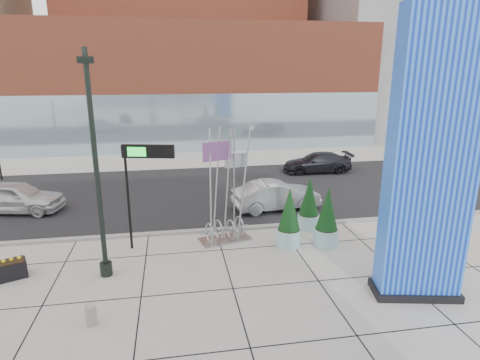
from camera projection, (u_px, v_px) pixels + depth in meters
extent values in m
plane|color=#9E9991|center=(201.00, 276.00, 14.18)|extent=(160.00, 160.00, 0.00)
cube|color=black|center=(188.00, 193.00, 23.67)|extent=(80.00, 12.00, 0.02)
cube|color=gray|center=(194.00, 231.00, 17.96)|extent=(80.00, 0.30, 0.12)
cube|color=#A4482F|center=(188.00, 86.00, 38.49)|extent=(34.00, 10.00, 11.00)
cube|color=#8CA5B2|center=(192.00, 123.00, 34.74)|extent=(34.00, 0.60, 5.00)
cube|color=slate|center=(402.00, 51.00, 46.37)|extent=(20.00, 18.00, 18.00)
cube|color=#0B29AA|center=(431.00, 161.00, 11.91)|extent=(2.62, 1.46, 8.90)
cube|color=black|center=(414.00, 290.00, 13.07)|extent=(2.85, 1.69, 0.25)
cylinder|color=black|center=(96.00, 170.00, 13.25)|extent=(0.17, 0.17, 7.75)
cylinder|color=black|center=(106.00, 269.00, 14.23)|extent=(0.43, 0.43, 0.48)
cube|color=black|center=(85.00, 60.00, 12.31)|extent=(0.50, 0.24, 0.21)
cube|color=#ABADB0|center=(225.00, 239.00, 17.23)|extent=(2.35, 1.59, 0.06)
cylinder|color=#ABADB0|center=(208.00, 187.00, 16.28)|extent=(0.08, 0.08, 4.87)
cylinder|color=#ABADB0|center=(217.00, 185.00, 16.67)|extent=(0.08, 0.08, 4.87)
cylinder|color=#ABADB0|center=(227.00, 186.00, 16.50)|extent=(0.08, 0.08, 4.87)
cylinder|color=#ABADB0|center=(236.00, 183.00, 16.85)|extent=(0.08, 0.08, 4.87)
cylinder|color=#ABADB0|center=(244.00, 186.00, 16.48)|extent=(0.08, 0.08, 4.87)
torus|color=#ABADB0|center=(208.00, 231.00, 16.90)|extent=(0.30, 0.87, 0.89)
torus|color=#ABADB0|center=(219.00, 229.00, 17.16)|extent=(0.30, 0.87, 0.89)
torus|color=#ABADB0|center=(231.00, 230.00, 17.06)|extent=(0.30, 0.87, 0.89)
torus|color=#ABADB0|center=(241.00, 227.00, 17.32)|extent=(0.30, 0.87, 0.89)
cube|color=red|center=(217.00, 151.00, 16.14)|extent=(1.21, 0.48, 0.78)
cube|color=#ABADB0|center=(238.00, 161.00, 16.50)|extent=(0.97, 0.21, 0.58)
cylinder|color=gray|center=(91.00, 315.00, 11.44)|extent=(0.32, 0.32, 0.62)
cylinder|color=black|center=(128.00, 199.00, 15.84)|extent=(0.10, 0.10, 4.26)
cube|color=black|center=(149.00, 150.00, 15.47)|extent=(2.02, 0.63, 0.51)
cube|color=#19D833|center=(138.00, 151.00, 15.30)|extent=(0.70, 0.18, 0.35)
cylinder|color=#96CBC9|center=(326.00, 237.00, 16.67)|extent=(1.00, 1.00, 0.70)
cylinder|color=black|center=(326.00, 229.00, 16.57)|extent=(0.92, 0.92, 0.06)
cone|color=black|center=(328.00, 208.00, 16.33)|extent=(0.90, 0.90, 1.79)
cylinder|color=#96CBC9|center=(308.00, 221.00, 18.35)|extent=(0.98, 0.98, 0.68)
cylinder|color=black|center=(308.00, 214.00, 18.26)|extent=(0.90, 0.90, 0.06)
cone|color=black|center=(309.00, 196.00, 18.03)|extent=(0.88, 0.88, 1.76)
cylinder|color=#96CBC9|center=(289.00, 237.00, 16.62)|extent=(1.00, 1.00, 0.70)
cylinder|color=black|center=(289.00, 229.00, 16.52)|extent=(0.92, 0.92, 0.06)
cone|color=black|center=(290.00, 209.00, 16.28)|extent=(0.90, 0.90, 1.80)
cube|color=black|center=(5.00, 271.00, 13.96)|extent=(1.51, 1.15, 0.58)
cube|color=black|center=(4.00, 263.00, 13.87)|extent=(1.38, 1.02, 0.06)
imported|color=silver|center=(16.00, 197.00, 20.33)|extent=(4.91, 2.75, 1.58)
imported|color=#9FA1A7|center=(276.00, 196.00, 20.75)|extent=(4.70, 2.17, 1.49)
imported|color=black|center=(317.00, 163.00, 28.20)|extent=(4.85, 2.14, 1.38)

